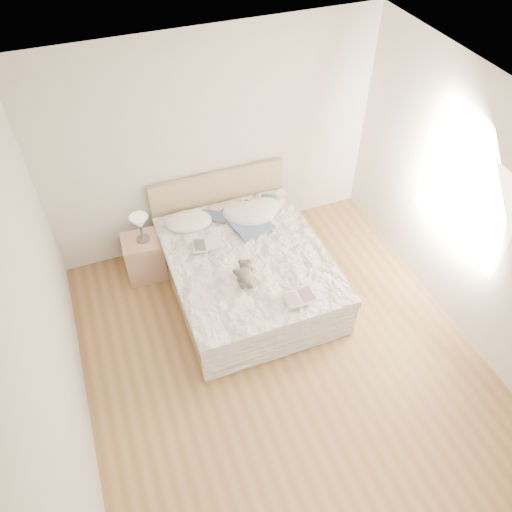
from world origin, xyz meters
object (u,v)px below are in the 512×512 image
photo_book (207,244)px  teddy_bear (245,280)px  nightstand (144,257)px  table_lamp (140,223)px  childrens_book (299,298)px  bed (246,269)px

photo_book → teddy_bear: (0.21, -0.68, 0.02)m
nightstand → photo_book: bearing=-31.6°
photo_book → teddy_bear: bearing=-63.0°
photo_book → teddy_bear: teddy_bear is taller
photo_book → teddy_bear: 0.71m
table_lamp → childrens_book: size_ratio=1.04×
table_lamp → teddy_bear: 1.40m
nightstand → table_lamp: size_ratio=1.64×
nightstand → photo_book: (0.68, -0.42, 0.35)m
table_lamp → teddy_bear: bearing=-52.0°
table_lamp → photo_book: table_lamp is taller
childrens_book → teddy_bear: bearing=136.7°
nightstand → photo_book: size_ratio=1.69×
nightstand → teddy_bear: teddy_bear is taller
table_lamp → teddy_bear: size_ratio=1.13×
bed → teddy_bear: (-0.17, -0.46, 0.34)m
bed → nightstand: size_ratio=3.83×
bed → photo_book: 0.55m
table_lamp → photo_book: 0.79m
photo_book → nightstand: bearing=157.9°
photo_book → bed: bearing=-20.6°
teddy_bear → childrens_book: bearing=-28.7°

